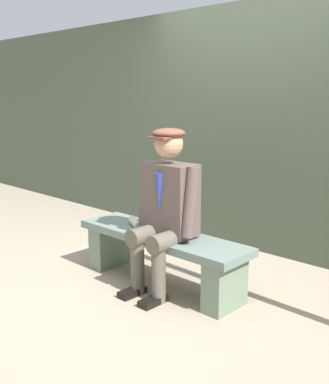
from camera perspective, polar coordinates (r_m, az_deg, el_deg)
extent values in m
plane|color=gray|center=(3.94, -0.46, -11.34)|extent=(30.00, 30.00, 0.00)
cube|color=slate|center=(3.80, -0.47, -5.56)|extent=(1.60, 0.43, 0.06)
cube|color=slate|center=(3.48, 7.51, -11.26)|extent=(0.16, 0.37, 0.38)
cube|color=slate|center=(4.32, -6.78, -6.56)|extent=(0.16, 0.37, 0.38)
cube|color=brown|center=(3.64, 0.73, -0.87)|extent=(0.42, 0.25, 0.57)
cylinder|color=#1E2338|center=(3.59, 0.74, 3.10)|extent=(0.23, 0.23, 0.06)
cone|color=navy|center=(3.53, -0.67, -0.12)|extent=(0.07, 0.07, 0.31)
sphere|color=tan|center=(3.55, 0.53, 5.96)|extent=(0.22, 0.22, 0.22)
ellipsoid|color=brown|center=(3.55, 0.53, 7.31)|extent=(0.26, 0.26, 0.08)
cube|color=brown|center=(3.47, -0.61, 6.76)|extent=(0.18, 0.10, 0.02)
cylinder|color=#575145|center=(3.55, 0.70, -5.98)|extent=(0.15, 0.39, 0.15)
cylinder|color=#575145|center=(3.54, -0.74, -10.03)|extent=(0.11, 0.11, 0.47)
cube|color=black|center=(3.58, -1.42, -13.38)|extent=(0.10, 0.24, 0.05)
cylinder|color=brown|center=(3.45, 3.24, -1.28)|extent=(0.11, 0.17, 0.54)
cylinder|color=#575145|center=(3.70, -1.96, -5.21)|extent=(0.15, 0.39, 0.15)
cylinder|color=#575145|center=(3.69, -3.37, -9.09)|extent=(0.11, 0.11, 0.47)
cube|color=black|center=(3.74, -4.01, -12.30)|extent=(0.10, 0.24, 0.05)
cylinder|color=brown|center=(3.77, -2.38, -0.14)|extent=(0.11, 0.15, 0.54)
cylinder|color=beige|center=(3.97, -3.65, -3.80)|extent=(0.25, 0.18, 0.07)
cube|color=#475341|center=(4.75, 11.48, 7.66)|extent=(12.00, 0.24, 2.45)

